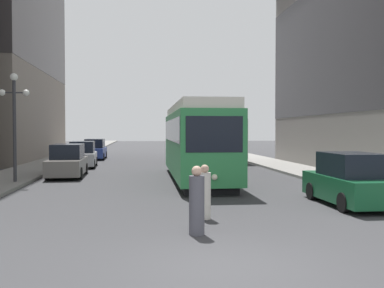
# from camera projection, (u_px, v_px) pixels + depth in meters

# --- Properties ---
(ground_plane) EXTENTS (200.00, 200.00, 0.00)m
(ground_plane) POSITION_uv_depth(u_px,v_px,m) (226.00, 268.00, 8.35)
(ground_plane) COLOR #38383A
(sidewalk_left) EXTENTS (3.12, 120.00, 0.15)m
(sidewalk_left) POSITION_uv_depth(u_px,v_px,m) (75.00, 154.00, 47.05)
(sidewalk_left) COLOR gray
(sidewalk_left) RESTS_ON ground
(sidewalk_right) EXTENTS (3.12, 120.00, 0.15)m
(sidewalk_right) POSITION_uv_depth(u_px,v_px,m) (231.00, 153.00, 49.05)
(sidewalk_right) COLOR gray
(sidewalk_right) RESTS_ON ground
(streetcar) EXTENTS (2.78, 12.48, 3.89)m
(streetcar) POSITION_uv_depth(u_px,v_px,m) (196.00, 140.00, 23.04)
(streetcar) COLOR black
(streetcar) RESTS_ON ground
(transit_bus) EXTENTS (2.77, 11.06, 3.45)m
(transit_bus) POSITION_uv_depth(u_px,v_px,m) (218.00, 138.00, 38.77)
(transit_bus) COLOR black
(transit_bus) RESTS_ON ground
(parked_car_left_near) EXTENTS (1.98, 4.94, 1.82)m
(parked_car_left_near) POSITION_uv_depth(u_px,v_px,m) (68.00, 162.00, 24.79)
(parked_car_left_near) COLOR black
(parked_car_left_near) RESTS_ON ground
(parked_car_left_mid) EXTENTS (1.90, 4.83, 1.82)m
(parked_car_left_mid) POSITION_uv_depth(u_px,v_px,m) (95.00, 150.00, 39.92)
(parked_car_left_mid) COLOR black
(parked_car_left_mid) RESTS_ON ground
(parked_car_right_far) EXTENTS (1.90, 4.28, 1.82)m
(parked_car_right_far) POSITION_uv_depth(u_px,v_px,m) (350.00, 181.00, 15.28)
(parked_car_right_far) COLOR black
(parked_car_right_far) RESTS_ON ground
(parked_car_left_far) EXTENTS (2.04, 4.54, 1.82)m
(parked_car_left_far) POSITION_uv_depth(u_px,v_px,m) (83.00, 155.00, 31.30)
(parked_car_left_far) COLOR black
(parked_car_left_far) RESTS_ON ground
(pedestrian_crossing_near) EXTENTS (0.36, 0.36, 1.59)m
(pedestrian_crossing_near) POSITION_uv_depth(u_px,v_px,m) (205.00, 194.00, 12.93)
(pedestrian_crossing_near) COLOR beige
(pedestrian_crossing_near) RESTS_ON ground
(pedestrian_crossing_far) EXTENTS (0.38, 0.38, 1.72)m
(pedestrian_crossing_far) POSITION_uv_depth(u_px,v_px,m) (197.00, 203.00, 10.96)
(pedestrian_crossing_far) COLOR #4C4C56
(pedestrian_crossing_far) RESTS_ON ground
(lamp_post_left_near) EXTENTS (1.41, 0.36, 5.15)m
(lamp_post_left_near) POSITION_uv_depth(u_px,v_px,m) (14.00, 110.00, 21.03)
(lamp_post_left_near) COLOR #333338
(lamp_post_left_near) RESTS_ON sidewalk_left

